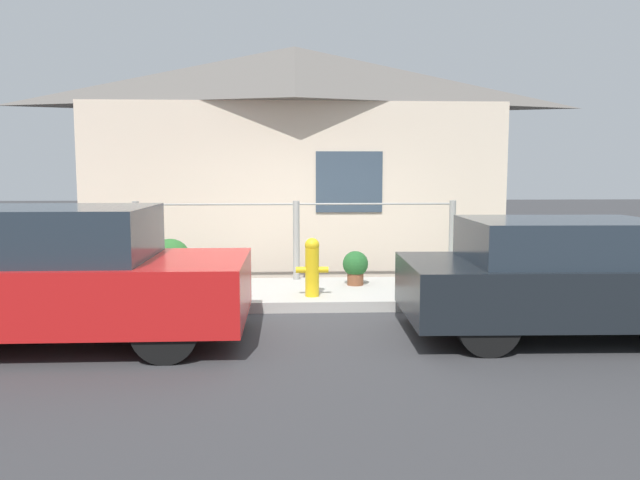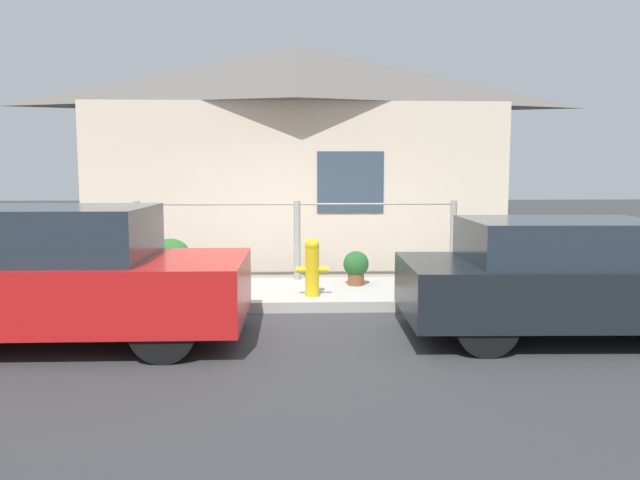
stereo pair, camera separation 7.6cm
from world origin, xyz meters
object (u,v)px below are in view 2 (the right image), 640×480
at_px(car_left, 61,275).
at_px(car_right, 570,278).
at_px(potted_plant_near_hydrant, 356,266).
at_px(potted_plant_corner, 478,258).
at_px(potted_plant_by_fence, 171,260).
at_px(fire_hydrant, 312,266).

height_order(car_left, car_right, car_left).
height_order(car_right, potted_plant_near_hydrant, car_right).
relative_size(car_right, potted_plant_corner, 5.55).
bearing_deg(car_left, potted_plant_corner, 25.84).
height_order(car_left, potted_plant_corner, car_left).
distance_m(potted_plant_near_hydrant, potted_plant_by_fence, 2.68).
bearing_deg(car_right, car_left, -178.41).
distance_m(car_left, potted_plant_corner, 5.75).
bearing_deg(fire_hydrant, car_right, -30.56).
distance_m(car_right, fire_hydrant, 3.18).
height_order(potted_plant_near_hydrant, potted_plant_corner, potted_plant_corner).
bearing_deg(potted_plant_near_hydrant, potted_plant_corner, 3.86).
bearing_deg(potted_plant_near_hydrant, potted_plant_by_fence, 178.85).
relative_size(car_right, fire_hydrant, 4.73).
xyz_separation_m(car_right, potted_plant_corner, (-0.24, 2.52, -0.14)).
height_order(potted_plant_by_fence, potted_plant_corner, potted_plant_by_fence).
xyz_separation_m(fire_hydrant, potted_plant_corner, (2.49, 0.91, -0.04)).
distance_m(car_left, car_right, 5.41).
distance_m(car_right, potted_plant_by_fence, 5.35).
bearing_deg(car_right, fire_hydrant, 151.01).
bearing_deg(potted_plant_corner, car_right, -84.49).
height_order(car_right, fire_hydrant, car_right).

